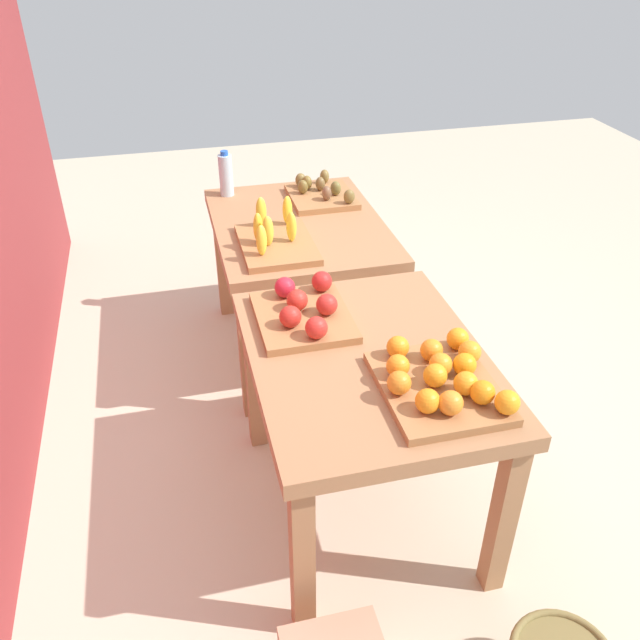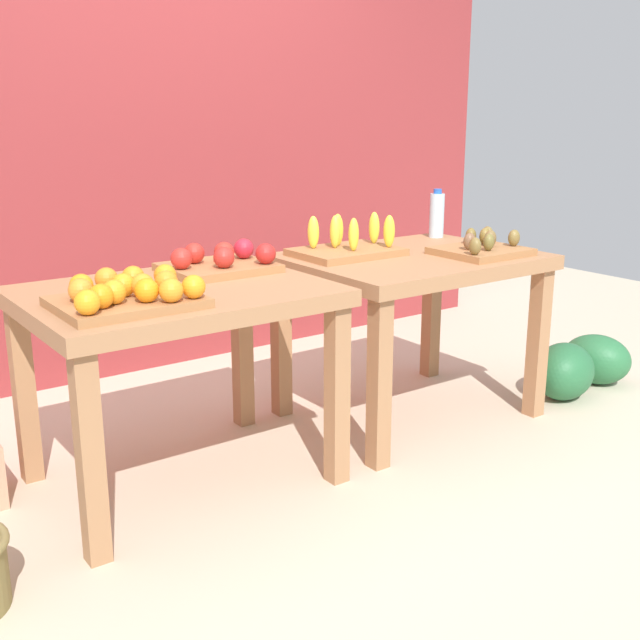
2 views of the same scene
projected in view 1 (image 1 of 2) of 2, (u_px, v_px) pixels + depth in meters
name	position (u px, v px, depth m)	size (l,w,h in m)	color
ground_plane	(326.00, 414.00, 3.14)	(8.00, 8.00, 0.00)	beige
display_table_left	(367.00, 380.00, 2.35)	(1.04, 0.80, 0.74)	#A2714A
display_table_right	(299.00, 242.00, 3.26)	(1.04, 0.80, 0.74)	#A2714A
orange_bin	(442.00, 379.00, 2.10)	(0.45, 0.38, 0.11)	#A56F42
apple_bin	(304.00, 311.00, 2.45)	(0.42, 0.34, 0.11)	#A56F42
banana_crate	(275.00, 239.00, 2.96)	(0.44, 0.32, 0.17)	#A56F42
kiwi_bin	(321.00, 194.00, 3.42)	(0.36, 0.32, 0.10)	#A56F42
water_bottle	(226.00, 175.00, 3.42)	(0.07, 0.07, 0.24)	silver
watermelon_pile	(311.00, 248.00, 4.30)	(0.69, 0.42, 0.27)	#28693B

